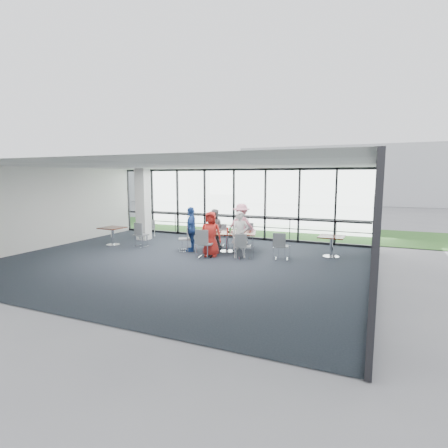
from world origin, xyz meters
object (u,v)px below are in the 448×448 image
at_px(diner_far_right, 241,226).
at_px(chair_spare_la, 141,235).
at_px(main_table, 227,235).
at_px(chair_main_nl, 206,244).
at_px(diner_near_left, 211,234).
at_px(diner_near_right, 240,235).
at_px(diner_far_left, 214,228).
at_px(structural_column, 143,204).
at_px(side_table_left, 112,230).
at_px(side_table_right, 332,239).
at_px(chair_spare_lb, 149,229).
at_px(chair_main_nr, 245,247).
at_px(chair_main_fl, 219,235).
at_px(chair_spare_r, 282,246).
at_px(chair_main_fr, 245,235).
at_px(chair_main_end, 185,239).
at_px(diner_end, 191,229).

relative_size(diner_far_right, chair_spare_la, 1.80).
distance_m(main_table, chair_main_nl, 1.24).
bearing_deg(chair_main_nl, diner_near_left, 60.65).
relative_size(diner_near_left, diner_near_right, 0.99).
bearing_deg(diner_far_left, main_table, 133.39).
xyz_separation_m(structural_column, side_table_left, (-0.38, -1.64, -0.96)).
distance_m(diner_near_left, diner_near_right, 1.06).
relative_size(side_table_right, chair_spare_lb, 1.13).
bearing_deg(chair_main_nr, diner_far_left, 117.59).
height_order(main_table, chair_main_fl, chair_main_fl).
bearing_deg(diner_far_right, side_table_right, 163.71).
bearing_deg(chair_spare_r, side_table_left, 170.48).
height_order(structural_column, chair_main_nl, structural_column).
bearing_deg(structural_column, main_table, -11.96).
bearing_deg(diner_far_right, chair_main_fr, -129.75).
height_order(side_table_left, chair_spare_r, chair_spare_r).
height_order(chair_main_nl, chair_spare_r, chair_main_nl).
bearing_deg(diner_near_left, side_table_left, 161.95).
relative_size(diner_near_right, chair_spare_r, 1.78).
xyz_separation_m(diner_far_right, chair_main_fl, (-0.95, -0.11, -0.45)).
relative_size(diner_near_left, chair_main_nl, 1.64).
distance_m(diner_near_left, diner_far_left, 1.68).
height_order(chair_main_nr, chair_spare_lb, chair_main_nr).
height_order(chair_main_fr, chair_spare_la, chair_spare_la).
distance_m(structural_column, side_table_right, 8.30).
relative_size(diner_near_left, chair_spare_lb, 2.04).
height_order(diner_near_right, chair_main_nr, diner_near_right).
bearing_deg(diner_near_left, chair_main_nl, -121.84).
xyz_separation_m(main_table, chair_spare_la, (-3.58, -0.51, -0.15)).
xyz_separation_m(main_table, diner_far_left, (-0.84, 0.63, 0.13)).
bearing_deg(diner_far_right, diner_near_left, 68.05).
distance_m(chair_main_nl, chair_spare_lb, 4.93).
height_order(diner_near_left, chair_spare_lb, diner_near_left).
bearing_deg(diner_far_right, chair_spare_lb, -13.75).
relative_size(diner_near_left, chair_spare_la, 1.65).
relative_size(main_table, diner_far_left, 1.54).
height_order(diner_near_right, chair_main_fl, diner_near_right).
bearing_deg(chair_main_fl, diner_far_left, 60.22).
height_order(chair_main_nl, chair_main_nr, chair_main_nl).
distance_m(chair_main_fl, chair_spare_la, 3.16).
height_order(diner_near_left, diner_far_left, diner_near_left).
bearing_deg(side_table_left, chair_main_fr, 20.25).
distance_m(structural_column, chair_main_end, 3.49).
relative_size(chair_main_nr, chair_spare_r, 0.94).
bearing_deg(chair_main_fl, side_table_right, 159.40).
xyz_separation_m(diner_end, chair_main_nl, (0.99, -0.76, -0.36)).
distance_m(diner_far_left, chair_main_end, 1.38).
distance_m(main_table, chair_spare_lb, 4.74).
xyz_separation_m(chair_main_nr, chair_main_fl, (-1.78, 1.79, 0.00)).
distance_m(diner_far_left, chair_spare_r, 3.24).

